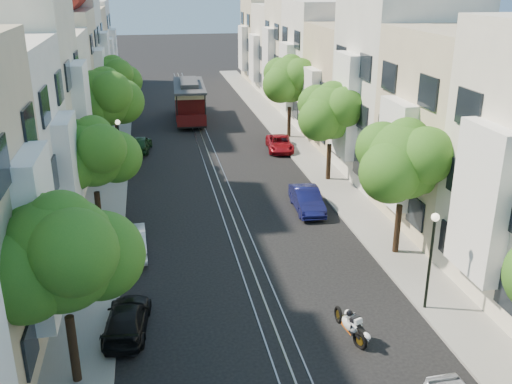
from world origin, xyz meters
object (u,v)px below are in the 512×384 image
tree_e_d (291,80)px  parked_car_w_mid (131,241)px  lamp_east (432,247)px  cable_car (190,99)px  tree_e_c (332,113)px  tree_w_d (113,79)px  tree_w_a (63,256)px  parked_car_e_far (280,143)px  tree_e_b (405,162)px  tree_w_c (105,99)px  sportbike_rider (351,325)px  parked_car_e_mid (307,200)px  parked_car_w_far (140,144)px  parked_car_w_near (127,319)px  lamp_west (119,142)px  tree_w_b (94,155)px

tree_e_d → parked_car_w_mid: tree_e_d is taller
lamp_east → cable_car: 35.61m
tree_e_c → tree_w_d: 21.53m
tree_e_d → tree_w_a: tree_e_d is taller
lamp_east → parked_car_e_far: (-0.70, 23.50, -2.27)m
parked_car_w_mid → tree_w_d: bearing=-88.3°
tree_e_b → tree_w_c: size_ratio=0.94×
tree_w_a → sportbike_rider: size_ratio=3.71×
cable_car → parked_car_e_mid: cable_car is taller
parked_car_e_mid → parked_car_w_far: size_ratio=1.10×
tree_e_c → tree_w_c: bearing=160.9°
tree_e_d → parked_car_e_far: bearing=-115.5°
tree_w_a → parked_car_w_mid: bearing=80.4°
sportbike_rider → parked_car_e_far: bearing=59.6°
lamp_east → parked_car_w_near: (-11.90, 0.68, -2.29)m
tree_e_d → tree_e_b: bearing=-90.0°
tree_e_c → tree_w_a: 23.05m
tree_w_a → parked_car_e_far: size_ratio=1.62×
parked_car_e_mid → parked_car_e_far: (1.20, 12.31, -0.10)m
tree_e_b → tree_w_c: (-14.40, 16.00, 0.34)m
parked_car_w_mid → parked_car_e_mid: bearing=-161.4°
tree_w_a → lamp_west: tree_w_a is taller
tree_e_b → tree_e_c: tree_e_b is taller
sportbike_rider → parked_car_w_near: sportbike_rider is taller
lamp_west → parked_car_e_mid: lamp_west is taller
tree_e_b → tree_e_c: bearing=90.0°
lamp_west → parked_car_w_near: lamp_west is taller
sportbike_rider → parked_car_e_mid: size_ratio=0.44×
lamp_west → parked_car_w_mid: lamp_west is taller
tree_e_b → sportbike_rider: bearing=-126.0°
parked_car_e_far → tree_w_a: bearing=-110.6°
tree_e_b → parked_car_w_far: tree_e_b is taller
tree_w_b → parked_car_w_far: 15.81m
tree_w_b → parked_car_e_far: (12.74, 13.52, -3.83)m
sportbike_rider → parked_car_w_far: parked_car_w_far is taller
tree_e_d → lamp_west: bearing=-146.5°
tree_w_b → lamp_west: size_ratio=1.51×
tree_e_b → tree_w_c: 21.53m
tree_w_b → parked_car_w_mid: 4.78m
tree_e_d → parked_car_w_near: tree_e_d is taller
tree_w_c → sportbike_rider: (9.73, -22.43, -4.38)m
lamp_east → tree_e_c: bearing=86.6°
cable_car → parked_car_w_mid: bearing=-98.0°
parked_car_w_near → parked_car_e_far: bearing=-109.9°
parked_car_w_far → tree_e_c: bearing=151.3°
tree_w_c → lamp_east: size_ratio=1.71×
tree_e_c → parked_car_e_mid: size_ratio=1.61×
tree_e_c → lamp_east: size_ratio=1.57×
tree_w_a → tree_w_d: tree_w_a is taller
tree_e_d → parked_car_e_mid: size_ratio=1.69×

